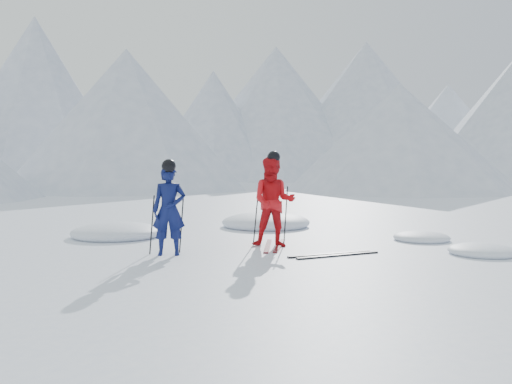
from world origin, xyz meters
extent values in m
plane|color=white|center=(0.00, 0.00, 0.00)|extent=(160.00, 160.00, 0.00)
cone|color=#B2BCD1|center=(-11.51, 40.48, 7.17)|extent=(23.96, 23.96, 14.35)
cone|color=#B2BCD1|center=(-5.08, 51.27, 5.96)|extent=(17.69, 17.69, 11.93)
cone|color=#B2BCD1|center=(4.51, 43.52, 5.42)|extent=(19.63, 19.63, 10.85)
cone|color=#B2BCD1|center=(11.74, 46.25, 7.07)|extent=(23.31, 23.31, 14.15)
cone|color=#B2BCD1|center=(21.49, 44.84, 7.44)|extent=(28.94, 28.94, 14.88)
cone|color=silver|center=(31.93, 45.34, 5.38)|extent=(24.45, 24.45, 10.76)
cone|color=#B2BCD1|center=(12.00, 20.00, 3.25)|extent=(14.00, 14.00, 6.50)
cone|color=#B2BCD1|center=(-4.00, 26.00, 4.50)|extent=(16.00, 16.00, 9.00)
imported|color=#0C1449|center=(-3.50, -0.03, 0.82)|extent=(0.66, 0.49, 1.64)
imported|color=red|center=(-1.39, 0.48, 0.90)|extent=(1.06, 0.94, 1.81)
cylinder|color=black|center=(-3.80, 0.12, 0.55)|extent=(0.11, 0.08, 1.09)
cylinder|color=black|center=(-3.25, 0.22, 0.55)|extent=(0.11, 0.07, 1.09)
cylinder|color=black|center=(-1.69, 0.73, 0.60)|extent=(0.12, 0.10, 1.20)
cylinder|color=black|center=(-1.09, 0.63, 0.60)|extent=(0.12, 0.08, 1.20)
cube|color=black|center=(-1.51, 0.48, 0.01)|extent=(0.60, 1.65, 0.03)
cube|color=black|center=(-1.27, 0.48, 0.01)|extent=(0.71, 1.61, 0.03)
cube|color=black|center=(-0.66, -0.73, 0.01)|extent=(1.69, 0.37, 0.03)
cube|color=black|center=(-0.56, -0.88, 0.01)|extent=(1.68, 0.42, 0.03)
ellipsoid|color=white|center=(-4.46, 2.71, 0.00)|extent=(2.04, 2.04, 0.45)
ellipsoid|color=white|center=(1.97, 0.56, 0.00)|extent=(1.21, 1.21, 0.27)
ellipsoid|color=white|center=(-0.67, 3.82, 0.00)|extent=(2.32, 2.32, 0.51)
ellipsoid|color=white|center=(2.08, -1.33, 0.00)|extent=(1.23, 1.23, 0.27)
camera|label=1|loc=(-4.31, -9.90, 1.66)|focal=38.00mm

